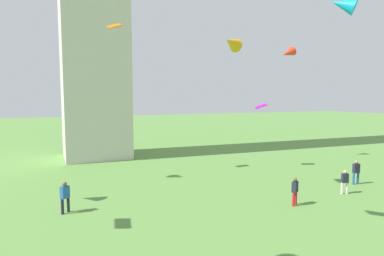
{
  "coord_description": "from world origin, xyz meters",
  "views": [
    {
      "loc": [
        -8.85,
        3.9,
        6.21
      ],
      "look_at": [
        -1.39,
        20.3,
        4.54
      ],
      "focal_mm": 29.6,
      "sensor_mm": 36.0,
      "label": 1
    }
  ],
  "objects_px": {
    "kite_flying_5": "(261,106)",
    "person_0": "(295,190)",
    "kite_flying_3": "(288,53)",
    "person_3": "(65,195)",
    "kite_flying_1": "(114,26)",
    "person_2": "(356,171)",
    "person_1": "(345,181)",
    "kite_flying_9": "(232,43)",
    "kite_flying_8": "(343,5)"
  },
  "relations": [
    {
      "from": "person_0",
      "to": "person_1",
      "type": "height_order",
      "value": "person_0"
    },
    {
      "from": "person_0",
      "to": "person_3",
      "type": "relative_size",
      "value": 0.95
    },
    {
      "from": "kite_flying_5",
      "to": "person_0",
      "type": "bearing_deg",
      "value": -87.2
    },
    {
      "from": "person_2",
      "to": "kite_flying_5",
      "type": "relative_size",
      "value": 1.53
    },
    {
      "from": "kite_flying_5",
      "to": "kite_flying_3",
      "type": "bearing_deg",
      "value": 50.16
    },
    {
      "from": "person_0",
      "to": "person_1",
      "type": "xyz_separation_m",
      "value": [
        4.56,
        0.39,
        -0.05
      ]
    },
    {
      "from": "kite_flying_1",
      "to": "person_1",
      "type": "bearing_deg",
      "value": -46.94
    },
    {
      "from": "kite_flying_3",
      "to": "person_1",
      "type": "bearing_deg",
      "value": -18.92
    },
    {
      "from": "person_3",
      "to": "kite_flying_8",
      "type": "height_order",
      "value": "kite_flying_8"
    },
    {
      "from": "person_3",
      "to": "kite_flying_1",
      "type": "relative_size",
      "value": 1.48
    },
    {
      "from": "person_1",
      "to": "kite_flying_3",
      "type": "height_order",
      "value": "kite_flying_3"
    },
    {
      "from": "person_0",
      "to": "person_3",
      "type": "distance_m",
      "value": 12.94
    },
    {
      "from": "kite_flying_8",
      "to": "person_1",
      "type": "bearing_deg",
      "value": 8.49
    },
    {
      "from": "person_2",
      "to": "person_0",
      "type": "bearing_deg",
      "value": 22.88
    },
    {
      "from": "kite_flying_3",
      "to": "person_0",
      "type": "bearing_deg",
      "value": -36.24
    },
    {
      "from": "kite_flying_5",
      "to": "kite_flying_8",
      "type": "xyz_separation_m",
      "value": [
        4.25,
        -4.53,
        7.95
      ]
    },
    {
      "from": "kite_flying_1",
      "to": "kite_flying_9",
      "type": "height_order",
      "value": "kite_flying_1"
    },
    {
      "from": "kite_flying_5",
      "to": "kite_flying_9",
      "type": "relative_size",
      "value": 0.72
    },
    {
      "from": "kite_flying_9",
      "to": "kite_flying_1",
      "type": "bearing_deg",
      "value": -173.44
    },
    {
      "from": "person_0",
      "to": "kite_flying_1",
      "type": "xyz_separation_m",
      "value": [
        -8.05,
        11.15,
        10.82
      ]
    },
    {
      "from": "person_0",
      "to": "person_3",
      "type": "bearing_deg",
      "value": -45.79
    },
    {
      "from": "kite_flying_3",
      "to": "kite_flying_8",
      "type": "relative_size",
      "value": 0.66
    },
    {
      "from": "kite_flying_5",
      "to": "person_2",
      "type": "bearing_deg",
      "value": -38.57
    },
    {
      "from": "kite_flying_3",
      "to": "kite_flying_8",
      "type": "xyz_separation_m",
      "value": [
        -0.24,
        -6.4,
        2.86
      ]
    },
    {
      "from": "person_3",
      "to": "kite_flying_5",
      "type": "distance_m",
      "value": 17.63
    },
    {
      "from": "person_1",
      "to": "kite_flying_1",
      "type": "distance_m",
      "value": 19.83
    },
    {
      "from": "person_3",
      "to": "kite_flying_9",
      "type": "distance_m",
      "value": 13.15
    },
    {
      "from": "person_2",
      "to": "kite_flying_9",
      "type": "distance_m",
      "value": 13.09
    },
    {
      "from": "person_0",
      "to": "kite_flying_1",
      "type": "bearing_deg",
      "value": -81.06
    },
    {
      "from": "kite_flying_1",
      "to": "kite_flying_9",
      "type": "bearing_deg",
      "value": -60.66
    },
    {
      "from": "person_2",
      "to": "person_1",
      "type": "bearing_deg",
      "value": 35.54
    },
    {
      "from": "person_3",
      "to": "kite_flying_5",
      "type": "xyz_separation_m",
      "value": [
        16.36,
        4.73,
        4.57
      ]
    },
    {
      "from": "kite_flying_9",
      "to": "person_2",
      "type": "bearing_deg",
      "value": 51.49
    },
    {
      "from": "person_1",
      "to": "kite_flying_5",
      "type": "height_order",
      "value": "kite_flying_5"
    },
    {
      "from": "kite_flying_3",
      "to": "kite_flying_8",
      "type": "height_order",
      "value": "kite_flying_8"
    },
    {
      "from": "person_0",
      "to": "person_3",
      "type": "height_order",
      "value": "person_3"
    },
    {
      "from": "kite_flying_8",
      "to": "kite_flying_1",
      "type": "bearing_deg",
      "value": -60.31
    },
    {
      "from": "person_3",
      "to": "kite_flying_5",
      "type": "relative_size",
      "value": 1.52
    },
    {
      "from": "kite_flying_1",
      "to": "kite_flying_9",
      "type": "relative_size",
      "value": 0.74
    },
    {
      "from": "person_3",
      "to": "kite_flying_1",
      "type": "distance_m",
      "value": 13.49
    },
    {
      "from": "kite_flying_1",
      "to": "kite_flying_5",
      "type": "relative_size",
      "value": 1.03
    },
    {
      "from": "kite_flying_1",
      "to": "kite_flying_3",
      "type": "bearing_deg",
      "value": -7.73
    },
    {
      "from": "kite_flying_9",
      "to": "person_3",
      "type": "bearing_deg",
      "value": -124.42
    },
    {
      "from": "kite_flying_3",
      "to": "person_3",
      "type": "bearing_deg",
      "value": -70.09
    },
    {
      "from": "person_2",
      "to": "kite_flying_1",
      "type": "relative_size",
      "value": 1.49
    },
    {
      "from": "person_1",
      "to": "kite_flying_8",
      "type": "distance_m",
      "value": 13.77
    },
    {
      "from": "kite_flying_3",
      "to": "kite_flying_5",
      "type": "xyz_separation_m",
      "value": [
        -4.49,
        -1.87,
        -5.09
      ]
    },
    {
      "from": "kite_flying_1",
      "to": "kite_flying_9",
      "type": "distance_m",
      "value": 9.91
    },
    {
      "from": "person_2",
      "to": "kite_flying_9",
      "type": "relative_size",
      "value": 1.1
    },
    {
      "from": "kite_flying_1",
      "to": "kite_flying_3",
      "type": "relative_size",
      "value": 0.75
    }
  ]
}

